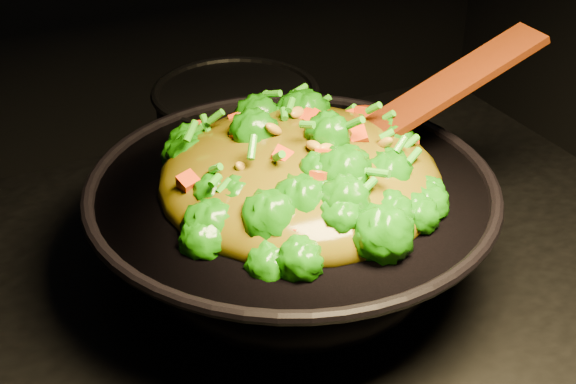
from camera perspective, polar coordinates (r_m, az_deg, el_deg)
wok at (r=0.98m, az=0.26°, el=-2.82°), size 0.54×0.54×0.13m
stir_fry at (r=0.91m, az=0.90°, el=3.67°), size 0.42×0.42×0.11m
spatula at (r=0.99m, az=8.91°, el=5.93°), size 0.35×0.07×0.15m
back_pot at (r=1.21m, az=-3.65°, el=4.53°), size 0.31×0.31×0.13m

